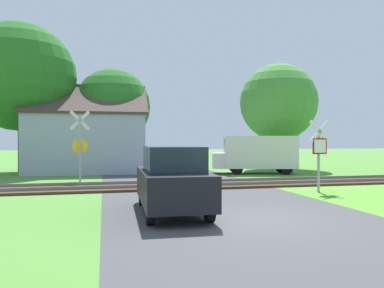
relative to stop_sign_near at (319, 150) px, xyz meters
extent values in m
plane|color=#4C8433|center=(-4.47, -3.83, -1.58)|extent=(160.00, 160.00, 0.00)
cube|color=#424244|center=(-4.47, -1.83, -1.57)|extent=(6.94, 80.00, 0.01)
cube|color=#422D1E|center=(-4.47, 2.94, -1.53)|extent=(60.00, 2.60, 0.10)
cube|color=slate|center=(-4.47, 3.66, -1.42)|extent=(60.00, 0.08, 0.12)
cube|color=slate|center=(-4.47, 2.22, -1.42)|extent=(60.00, 0.08, 0.12)
cylinder|color=#9E9EA5|center=(0.00, 0.03, -0.36)|extent=(0.10, 0.10, 2.43)
cube|color=red|center=(0.00, -0.03, 0.16)|extent=(0.60, 0.06, 0.60)
cube|color=white|center=(0.00, -0.05, 0.16)|extent=(0.49, 0.04, 0.49)
cube|color=white|center=(0.00, -0.03, 0.71)|extent=(0.88, 0.08, 0.88)
cube|color=white|center=(0.00, -0.03, 0.71)|extent=(0.88, 0.08, 0.88)
cylinder|color=#9E9EA5|center=(-8.88, 4.50, -0.03)|extent=(0.09, 0.09, 3.09)
cube|color=white|center=(-8.89, 4.56, 1.27)|extent=(0.87, 0.19, 0.88)
cube|color=white|center=(-8.89, 4.56, 1.27)|extent=(0.87, 0.19, 0.88)
cylinder|color=yellow|center=(-8.89, 4.57, 0.14)|extent=(0.64, 0.14, 0.64)
cube|color=#99A3B7|center=(-8.83, 12.28, 0.24)|extent=(7.11, 6.22, 3.63)
cube|color=#473833|center=(-8.89, 10.80, 2.94)|extent=(7.35, 3.64, 2.09)
cube|color=#473833|center=(-8.77, 13.77, 2.94)|extent=(7.35, 3.64, 2.09)
cube|color=brown|center=(-6.94, 12.21, 3.01)|extent=(0.52, 0.52, 1.10)
cylinder|color=#513823|center=(-7.28, 12.68, -0.39)|extent=(0.31, 0.31, 2.38)
sphere|color=#286B23|center=(-7.28, 12.68, 2.66)|extent=(4.95, 4.95, 4.95)
cylinder|color=#513823|center=(3.92, 11.29, -0.26)|extent=(0.33, 0.33, 2.63)
sphere|color=#478E38|center=(3.92, 11.29, 3.05)|extent=(5.32, 5.32, 5.32)
cylinder|color=#513823|center=(-12.84, 12.26, 0.12)|extent=(0.33, 0.33, 3.39)
sphere|color=#286B23|center=(-12.84, 12.26, 4.31)|extent=(6.66, 6.66, 6.66)
cube|color=silver|center=(1.19, 8.22, -0.29)|extent=(4.55, 2.91, 1.90)
cube|color=silver|center=(-1.18, 8.85, -0.79)|extent=(1.14, 1.92, 0.90)
cube|color=#19232D|center=(-0.82, 8.75, 0.05)|extent=(0.45, 1.57, 0.85)
cube|color=navy|center=(1.44, 9.15, -0.62)|extent=(3.66, 0.97, 0.16)
cylinder|color=black|center=(0.01, 9.34, -1.24)|extent=(0.70, 0.35, 0.68)
cylinder|color=black|center=(-0.39, 7.83, -1.24)|extent=(0.70, 0.35, 0.68)
cylinder|color=black|center=(2.77, 8.61, -1.24)|extent=(0.70, 0.35, 0.68)
cylinder|color=black|center=(2.37, 7.10, -1.24)|extent=(0.70, 0.35, 0.68)
cube|color=black|center=(-6.10, -2.65, -0.86)|extent=(1.77, 4.05, 0.84)
cube|color=#19232D|center=(-6.10, -2.85, -0.12)|extent=(1.47, 2.25, 0.64)
cylinder|color=black|center=(-5.35, -1.32, -1.28)|extent=(0.20, 0.61, 0.60)
cylinder|color=black|center=(-6.75, -1.27, -1.28)|extent=(0.20, 0.61, 0.60)
cylinder|color=black|center=(-5.44, -4.04, -1.28)|extent=(0.20, 0.61, 0.60)
cylinder|color=black|center=(-6.84, -3.99, -1.28)|extent=(0.20, 0.61, 0.60)
camera|label=1|loc=(-7.88, -12.53, 0.33)|focal=35.00mm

